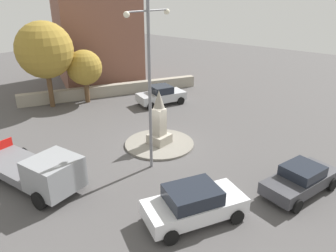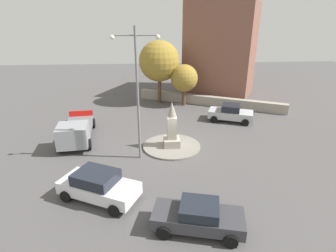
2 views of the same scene
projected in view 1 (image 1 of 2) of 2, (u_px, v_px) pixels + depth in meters
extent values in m
plane|color=#4F4C4C|center=(159.00, 144.00, 20.34)|extent=(80.00, 80.00, 0.00)
cylinder|color=gray|center=(159.00, 144.00, 20.31)|extent=(4.35, 4.35, 0.13)
cube|color=#9E9687|center=(159.00, 139.00, 20.18)|extent=(1.19, 1.19, 0.58)
cube|color=#9E9687|center=(159.00, 122.00, 19.73)|extent=(0.67, 0.67, 1.69)
cone|color=#9E9687|center=(159.00, 100.00, 19.17)|extent=(0.74, 0.74, 1.17)
cylinder|color=slate|center=(150.00, 91.00, 16.11)|extent=(0.16, 0.16, 8.71)
cylinder|color=slate|center=(138.00, 11.00, 14.15)|extent=(1.34, 0.08, 0.08)
cylinder|color=slate|center=(158.00, 10.00, 15.10)|extent=(1.34, 0.08, 0.08)
sphere|color=#F2EACC|center=(126.00, 15.00, 13.71)|extent=(0.28, 0.28, 0.28)
sphere|color=#F2EACC|center=(167.00, 12.00, 15.61)|extent=(0.28, 0.28, 0.28)
cube|color=#B7BABF|center=(161.00, 96.00, 27.36)|extent=(4.41, 3.16, 0.68)
cube|color=#1E232D|center=(161.00, 89.00, 27.10)|extent=(2.12, 2.14, 0.59)
cylinder|color=black|center=(151.00, 106.00, 26.14)|extent=(0.68, 0.44, 0.64)
cylinder|color=black|center=(142.00, 100.00, 27.60)|extent=(0.68, 0.44, 0.64)
cylinder|color=black|center=(181.00, 101.00, 27.38)|extent=(0.68, 0.44, 0.64)
cylinder|color=black|center=(171.00, 95.00, 28.84)|extent=(0.68, 0.44, 0.64)
cube|color=silver|center=(195.00, 207.00, 13.45)|extent=(4.65, 3.56, 0.68)
cube|color=#1E232D|center=(192.00, 195.00, 13.15)|extent=(2.68, 2.47, 0.59)
cylinder|color=black|center=(214.00, 193.00, 14.91)|extent=(0.67, 0.48, 0.64)
cylinder|color=black|center=(237.00, 217.00, 13.36)|extent=(0.67, 0.48, 0.64)
cylinder|color=black|center=(154.00, 210.00, 13.80)|extent=(0.67, 0.48, 0.64)
cylinder|color=black|center=(171.00, 237.00, 12.25)|extent=(0.67, 0.48, 0.64)
cube|color=#38383D|center=(300.00, 181.00, 15.30)|extent=(4.43, 2.63, 0.60)
cube|color=#1E232D|center=(303.00, 171.00, 15.11)|extent=(2.05, 1.91, 0.50)
cylinder|color=black|center=(301.00, 170.00, 16.83)|extent=(0.67, 0.37, 0.64)
cylinder|color=black|center=(332.00, 184.00, 15.59)|extent=(0.67, 0.37, 0.64)
cylinder|color=black|center=(266.00, 189.00, 15.25)|extent=(0.67, 0.37, 0.64)
cylinder|color=black|center=(297.00, 206.00, 14.01)|extent=(0.67, 0.37, 0.64)
cube|color=gray|center=(54.00, 174.00, 14.86)|extent=(2.34, 2.33, 1.51)
cube|color=slate|center=(17.00, 165.00, 16.64)|extent=(2.54, 4.20, 0.44)
cylinder|color=black|center=(77.00, 179.00, 15.86)|extent=(0.37, 0.86, 0.84)
cylinder|color=black|center=(39.00, 200.00, 14.23)|extent=(0.37, 0.86, 0.84)
cylinder|color=black|center=(23.00, 155.00, 18.13)|extent=(0.37, 0.86, 0.84)
cube|color=#9E9687|center=(113.00, 90.00, 29.66)|extent=(15.06, 7.98, 1.03)
cube|color=brown|center=(95.00, 28.00, 32.60)|extent=(10.52, 11.00, 10.89)
cylinder|color=brown|center=(50.00, 88.00, 26.38)|extent=(0.39, 0.39, 3.13)
sphere|color=olive|center=(45.00, 50.00, 25.16)|extent=(4.46, 4.46, 4.46)
cylinder|color=brown|center=(87.00, 91.00, 27.68)|extent=(0.41, 0.41, 2.01)
sphere|color=olive|center=(84.00, 67.00, 26.88)|extent=(2.94, 2.94, 2.94)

